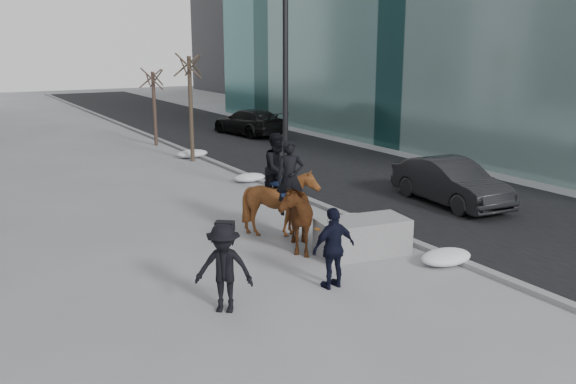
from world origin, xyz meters
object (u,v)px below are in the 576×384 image
mounted_left (293,210)px  mounted_right (280,195)px  car_near (450,182)px  planter (363,236)px

mounted_left → mounted_right: (0.30, 1.15, 0.09)m
car_near → mounted_right: mounted_right is taller
mounted_right → car_near: bearing=0.7°
car_near → mounted_left: (-6.63, -1.22, 0.29)m
mounted_left → car_near: bearing=10.4°
planter → mounted_left: mounted_left is taller
car_near → mounted_right: size_ratio=1.60×
planter → mounted_left: (-1.29, 1.19, 0.58)m
planter → mounted_right: (-1.00, 2.34, 0.67)m
planter → car_near: 5.86m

